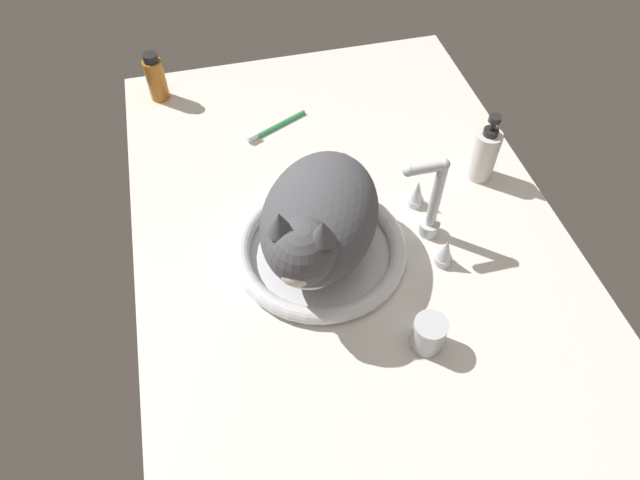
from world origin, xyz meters
The scene contains 8 objects.
countertop centered at (0.00, 0.00, 1.50)cm, with size 119.51×82.57×3.00cm, color silver.
sink_basin centered at (4.67, -6.87, 4.41)cm, with size 32.49×32.49×3.13cm.
faucet centered at (4.67, 14.27, 10.10)cm, with size 18.31×9.38×19.25cm.
cat centered at (6.52, -7.84, 14.37)cm, with size 37.36×31.34×20.40cm.
metal_jar centered at (27.39, 5.86, 6.26)cm, with size 5.61×5.61×6.48cm.
soap_pump_bottle centered at (-7.55, 30.64, 9.03)cm, with size 5.40×5.40×15.65cm.
amber_bottle centered at (-50.23, -32.93, 8.53)cm, with size 4.48×4.48×11.78cm.
toothbrush centered at (-32.40, -8.39, 3.63)cm, with size 7.95×14.99×1.70cm.
Camera 1 is at (66.51, -22.09, 87.74)cm, focal length 31.45 mm.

